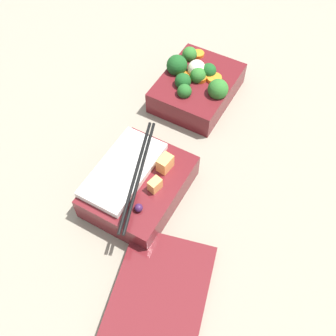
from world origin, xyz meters
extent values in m
plane|color=gray|center=(0.00, 0.00, 0.00)|extent=(3.00, 3.00, 0.00)
cube|color=maroon|center=(-0.13, -0.01, 0.02)|extent=(0.17, 0.13, 0.05)
sphere|color=#236023|center=(-0.08, -0.02, 0.06)|extent=(0.03, 0.03, 0.03)
sphere|color=#19511E|center=(-0.15, 0.00, 0.06)|extent=(0.03, 0.03, 0.03)
sphere|color=#2D7028|center=(-0.13, -0.01, 0.06)|extent=(0.03, 0.03, 0.03)
sphere|color=#19511E|center=(-0.13, -0.06, 0.06)|extent=(0.04, 0.04, 0.04)
sphere|color=#2D7028|center=(-0.11, 0.04, 0.06)|extent=(0.04, 0.04, 0.04)
sphere|color=#19511E|center=(-0.10, -0.03, 0.06)|extent=(0.03, 0.03, 0.03)
sphere|color=#2D7028|center=(-0.18, -0.06, 0.06)|extent=(0.03, 0.03, 0.03)
cylinder|color=orange|center=(-0.19, -0.04, 0.05)|extent=(0.03, 0.03, 0.01)
cylinder|color=orange|center=(-0.13, -0.01, 0.05)|extent=(0.03, 0.03, 0.01)
cylinder|color=orange|center=(-0.14, 0.02, 0.05)|extent=(0.03, 0.03, 0.01)
cylinder|color=orange|center=(-0.12, -0.03, 0.05)|extent=(0.04, 0.04, 0.01)
sphere|color=beige|center=(-0.14, -0.02, 0.06)|extent=(0.04, 0.04, 0.04)
cube|color=maroon|center=(0.13, 0.01, 0.02)|extent=(0.17, 0.13, 0.05)
cube|color=white|center=(0.13, -0.02, 0.05)|extent=(0.15, 0.08, 0.01)
cube|color=#F4A356|center=(0.09, 0.04, 0.06)|extent=(0.03, 0.02, 0.03)
cube|color=#F4A356|center=(0.13, 0.04, 0.06)|extent=(0.02, 0.02, 0.02)
sphere|color=#381942|center=(0.17, 0.04, 0.05)|extent=(0.01, 0.01, 0.01)
cylinder|color=black|center=(0.13, 0.01, 0.06)|extent=(0.20, 0.07, 0.01)
cylinder|color=black|center=(0.12, 0.01, 0.06)|extent=(0.20, 0.07, 0.01)
cube|color=maroon|center=(0.25, 0.12, 0.01)|extent=(0.20, 0.17, 0.02)
camera|label=1|loc=(0.40, 0.22, 0.58)|focal=42.00mm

